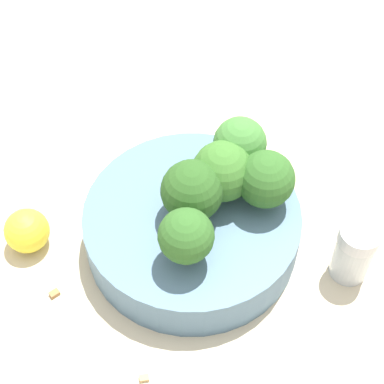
% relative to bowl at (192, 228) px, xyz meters
% --- Properties ---
extents(ground_plane, '(3.00, 3.00, 0.00)m').
position_rel_bowl_xyz_m(ground_plane, '(0.00, 0.00, -0.02)').
color(ground_plane, beige).
extents(bowl, '(0.21, 0.21, 0.05)m').
position_rel_bowl_xyz_m(bowl, '(0.00, 0.00, 0.00)').
color(bowl, slate).
rests_on(bowl, ground_plane).
extents(broccoli_floret_0, '(0.05, 0.05, 0.06)m').
position_rel_bowl_xyz_m(broccoli_floret_0, '(0.06, -0.03, 0.06)').
color(broccoli_floret_0, '#8EB770').
rests_on(broccoli_floret_0, bowl).
extents(broccoli_floret_1, '(0.06, 0.06, 0.06)m').
position_rel_bowl_xyz_m(broccoli_floret_1, '(0.04, -0.00, 0.06)').
color(broccoli_floret_1, '#7A9E5B').
rests_on(broccoli_floret_1, bowl).
extents(broccoli_floret_2, '(0.06, 0.06, 0.06)m').
position_rel_bowl_xyz_m(broccoli_floret_2, '(-0.00, -0.00, 0.06)').
color(broccoli_floret_2, '#8EB770').
rests_on(broccoli_floret_2, bowl).
extents(broccoli_floret_3, '(0.05, 0.05, 0.06)m').
position_rel_bowl_xyz_m(broccoli_floret_3, '(0.07, 0.01, 0.06)').
color(broccoli_floret_3, '#84AD66').
rests_on(broccoli_floret_3, bowl).
extents(broccoli_floret_4, '(0.05, 0.05, 0.06)m').
position_rel_bowl_xyz_m(broccoli_floret_4, '(-0.04, -0.04, 0.06)').
color(broccoli_floret_4, '#7A9E5B').
rests_on(broccoli_floret_4, bowl).
extents(pepper_shaker, '(0.04, 0.04, 0.07)m').
position_rel_bowl_xyz_m(pepper_shaker, '(0.09, -0.12, 0.01)').
color(pepper_shaker, '#B2B7BC').
rests_on(pepper_shaker, ground_plane).
extents(lemon_wedge, '(0.04, 0.04, 0.04)m').
position_rel_bowl_xyz_m(lemon_wedge, '(-0.13, 0.10, -0.00)').
color(lemon_wedge, yellow).
rests_on(lemon_wedge, ground_plane).
extents(almond_crumb_0, '(0.01, 0.01, 0.01)m').
position_rel_bowl_xyz_m(almond_crumb_0, '(0.13, 0.04, -0.02)').
color(almond_crumb_0, olive).
rests_on(almond_crumb_0, ground_plane).
extents(almond_crumb_1, '(0.01, 0.01, 0.01)m').
position_rel_bowl_xyz_m(almond_crumb_1, '(-0.14, 0.04, -0.02)').
color(almond_crumb_1, olive).
rests_on(almond_crumb_1, ground_plane).
extents(almond_crumb_2, '(0.01, 0.01, 0.01)m').
position_rel_bowl_xyz_m(almond_crumb_2, '(-0.12, -0.08, -0.02)').
color(almond_crumb_2, tan).
rests_on(almond_crumb_2, ground_plane).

